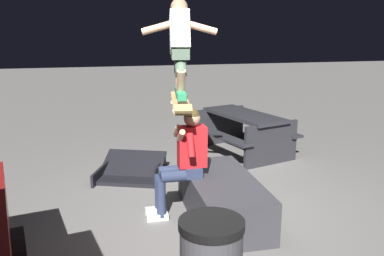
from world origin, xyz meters
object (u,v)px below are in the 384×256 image
person_sitting_on_ledge (183,157)px  ledge_box_main (222,198)px  kicker_ramp (131,172)px  skateboard (180,103)px  picnic_table_back (244,127)px  skater_airborne (180,43)px

person_sitting_on_ledge → ledge_box_main: bearing=-113.1°
kicker_ramp → skateboard: bearing=-161.3°
person_sitting_on_ledge → skateboard: bearing=36.0°
ledge_box_main → kicker_ramp: (1.70, 0.97, -0.19)m
person_sitting_on_ledge → picnic_table_back: 2.82m
kicker_ramp → picnic_table_back: bearing=-69.7°
ledge_box_main → picnic_table_back: size_ratio=0.84×
skateboard → picnic_table_back: bearing=-35.8°
skateboard → picnic_table_back: skateboard is taller
kicker_ramp → ledge_box_main: bearing=-150.3°
kicker_ramp → picnic_table_back: (0.79, -2.13, 0.43)m
kicker_ramp → picnic_table_back: size_ratio=0.61×
picnic_table_back → person_sitting_on_ledge: bearing=145.0°
person_sitting_on_ledge → picnic_table_back: (2.30, -1.61, -0.25)m
skater_airborne → picnic_table_back: skater_airborne is taller
skateboard → kicker_ramp: skateboard is taller
ledge_box_main → kicker_ramp: size_ratio=1.38×
skateboard → picnic_table_back: size_ratio=0.51×
ledge_box_main → picnic_table_back: picnic_table_back is taller
skateboard → skater_airborne: bearing=-7.9°
kicker_ramp → person_sitting_on_ledge: bearing=-160.8°
kicker_ramp → picnic_table_back: picnic_table_back is taller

